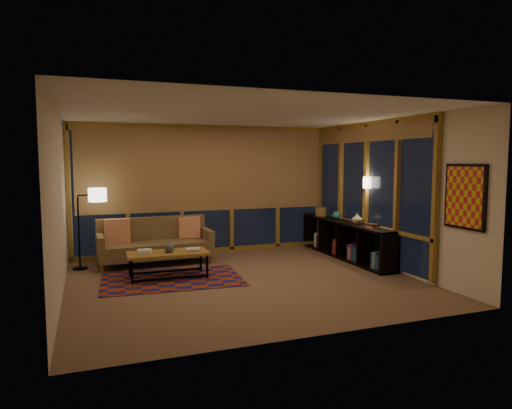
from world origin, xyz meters
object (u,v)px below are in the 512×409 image
object	(u,v)px
floor_lamp	(79,229)
bookshelf	(345,240)
sofa	(155,242)
coffee_table	(168,265)

from	to	relation	value
floor_lamp	bookshelf	bearing A→B (deg)	-11.53
floor_lamp	bookshelf	size ratio (longest dim) A/B	0.49
bookshelf	sofa	bearing A→B (deg)	168.41
coffee_table	floor_lamp	world-z (taller)	floor_lamp
sofa	bookshelf	world-z (taller)	sofa
coffee_table	floor_lamp	xyz separation A→B (m)	(-1.40, 1.21, 0.52)
sofa	floor_lamp	bearing A→B (deg)	173.98
bookshelf	floor_lamp	bearing A→B (deg)	170.47
floor_lamp	bookshelf	distance (m)	5.10
floor_lamp	bookshelf	world-z (taller)	floor_lamp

